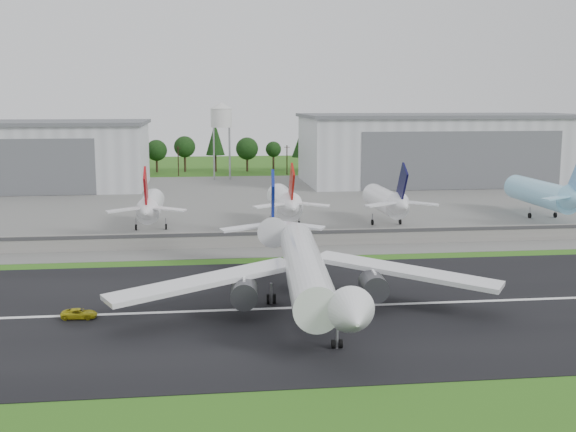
{
  "coord_description": "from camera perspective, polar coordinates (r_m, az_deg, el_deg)",
  "views": [
    {
      "loc": [
        -13.74,
        -92.35,
        30.71
      ],
      "look_at": [
        2.63,
        40.0,
        9.0
      ],
      "focal_mm": 45.0,
      "sensor_mm": 36.0,
      "label": 1
    }
  ],
  "objects": [
    {
      "name": "ground",
      "position": [
        98.29,
        1.36,
        -8.96
      ],
      "size": [
        600.0,
        600.0,
        0.0
      ],
      "primitive_type": "plane",
      "color": "#2E5814",
      "rests_on": "ground"
    },
    {
      "name": "runway",
      "position": [
        107.73,
        0.57,
        -7.29
      ],
      "size": [
        320.0,
        60.0,
        0.1
      ],
      "primitive_type": "cube",
      "color": "black",
      "rests_on": "ground"
    },
    {
      "name": "runway_centerline",
      "position": [
        107.71,
        0.57,
        -7.26
      ],
      "size": [
        220.0,
        1.0,
        0.02
      ],
      "primitive_type": "cube",
      "color": "white",
      "rests_on": "runway"
    },
    {
      "name": "apron",
      "position": [
        215.0,
        -3.32,
        1.03
      ],
      "size": [
        320.0,
        150.0,
        0.1
      ],
      "primitive_type": "cube",
      "color": "slate",
      "rests_on": "ground"
    },
    {
      "name": "blast_fence",
      "position": [
        150.78,
        -1.69,
        -1.81
      ],
      "size": [
        240.0,
        0.61,
        3.5
      ],
      "color": "gray",
      "rests_on": "ground"
    },
    {
      "name": "hangar_west",
      "position": [
        266.35,
        -21.51,
        4.5
      ],
      "size": [
        97.0,
        44.0,
        23.2
      ],
      "color": "silver",
      "rests_on": "ground"
    },
    {
      "name": "hangar_east",
      "position": [
        272.75,
        12.0,
        5.24
      ],
      "size": [
        102.0,
        47.0,
        25.2
      ],
      "color": "silver",
      "rests_on": "ground"
    },
    {
      "name": "water_tower",
      "position": [
        277.56,
        -5.3,
        7.94
      ],
      "size": [
        8.4,
        8.4,
        29.4
      ],
      "color": "#99999E",
      "rests_on": "ground"
    },
    {
      "name": "utility_poles",
      "position": [
        294.28,
        -4.35,
        3.23
      ],
      "size": [
        230.0,
        3.0,
        12.0
      ],
      "primitive_type": null,
      "color": "black",
      "rests_on": "ground"
    },
    {
      "name": "treeline",
      "position": [
        309.19,
        -4.48,
        3.52
      ],
      "size": [
        320.0,
        16.0,
        22.0
      ],
      "primitive_type": null,
      "color": "black",
      "rests_on": "ground"
    },
    {
      "name": "main_airliner",
      "position": [
        106.23,
        1.38,
        -4.82
      ],
      "size": [
        57.11,
        59.26,
        18.17
      ],
      "rotation": [
        0.0,
        0.0,
        3.06
      ],
      "color": "white",
      "rests_on": "runway"
    },
    {
      "name": "ground_vehicle",
      "position": [
        106.7,
        -16.17,
        -7.41
      ],
      "size": [
        5.13,
        2.62,
        1.39
      ],
      "primitive_type": "imported",
      "rotation": [
        0.0,
        0.0,
        1.5
      ],
      "color": "gold",
      "rests_on": "runway"
    },
    {
      "name": "parked_jet_red_a",
      "position": [
        171.07,
        -10.85,
        0.75
      ],
      "size": [
        7.36,
        31.29,
        16.43
      ],
      "color": "white",
      "rests_on": "ground"
    },
    {
      "name": "parked_jet_red_b",
      "position": [
        171.89,
        -0.21,
        1.09
      ],
      "size": [
        7.36,
        31.29,
        16.84
      ],
      "color": "white",
      "rests_on": "ground"
    },
    {
      "name": "parked_jet_navy",
      "position": [
        176.63,
        7.93,
        1.16
      ],
      "size": [
        7.36,
        31.29,
        16.64
      ],
      "color": "white",
      "rests_on": "ground"
    },
    {
      "name": "parked_jet_skyblue",
      "position": [
        196.63,
        19.73,
        1.64
      ],
      "size": [
        7.36,
        37.29,
        17.12
      ],
      "color": "#92D9FC",
      "rests_on": "ground"
    }
  ]
}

